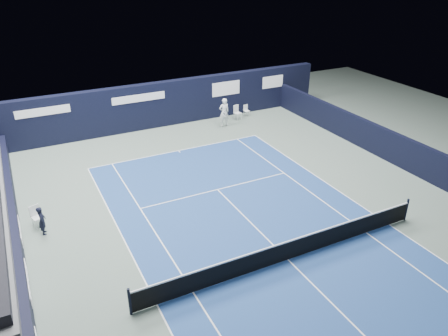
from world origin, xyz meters
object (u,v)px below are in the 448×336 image
object	(u,v)px
folding_chair_back_a	(237,110)
line_judge_chair	(36,215)
tennis_net	(289,250)
folding_chair_back_b	(246,110)
tennis_player	(224,112)

from	to	relation	value
folding_chair_back_a	line_judge_chair	world-z (taller)	folding_chair_back_a
tennis_net	line_judge_chair	bearing A→B (deg)	140.51
line_judge_chair	tennis_net	xyz separation A→B (m)	(8.61, -7.10, -0.06)
folding_chair_back_b	tennis_player	xyz separation A→B (m)	(-2.43, -1.17, 0.53)
folding_chair_back_b	tennis_net	size ratio (longest dim) A/B	0.06
folding_chair_back_a	tennis_player	xyz separation A→B (m)	(-1.45, -0.86, 0.31)
folding_chair_back_a	tennis_net	world-z (taller)	tennis_net
folding_chair_back_b	line_judge_chair	xyz separation A→B (m)	(-15.49, -8.48, 0.10)
folding_chair_back_a	folding_chair_back_b	xyz separation A→B (m)	(0.98, 0.30, -0.23)
line_judge_chair	folding_chair_back_a	bearing A→B (deg)	8.94
folding_chair_back_a	line_judge_chair	size ratio (longest dim) A/B	1.05
line_judge_chair	tennis_player	bearing A→B (deg)	8.79
tennis_net	tennis_player	distance (m)	15.09
folding_chair_back_b	tennis_net	distance (m)	17.03
folding_chair_back_a	folding_chair_back_b	size ratio (longest dim) A/B	1.27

